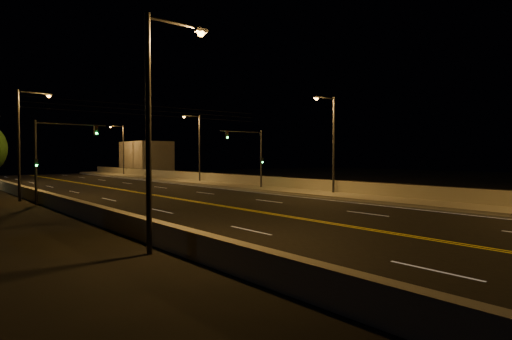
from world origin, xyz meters
TOP-DOWN VIEW (x-y plane):
  - road at (0.00, 20.00)m, footprint 18.00×120.00m
  - sidewalk at (10.80, 20.00)m, footprint 3.60×120.00m
  - curb at (8.93, 20.00)m, footprint 0.14×120.00m
  - parapet_wall at (12.45, 20.00)m, footprint 0.30×120.00m
  - jersey_barrier at (-9.31, 20.00)m, footprint 0.45×120.00m
  - distant_building_right at (16.50, 66.79)m, footprint 6.00×10.00m
  - parapet_rail at (12.45, 20.00)m, footprint 0.06×120.00m
  - lane_markings at (0.00, 19.93)m, footprint 17.32×116.00m
  - streetlight_1 at (11.51, 19.34)m, footprint 2.55×0.28m
  - streetlight_2 at (11.51, 41.17)m, footprint 2.55×0.28m
  - streetlight_3 at (11.51, 65.50)m, footprint 2.55×0.28m
  - streetlight_4 at (-9.91, 9.16)m, footprint 2.55×0.28m
  - streetlight_5 at (-9.91, 31.71)m, footprint 2.55×0.28m
  - traffic_signal_right at (9.99, 28.15)m, footprint 5.11×0.31m
  - traffic_signal_left at (-8.79, 28.15)m, footprint 5.11×0.31m
  - overhead_wires at (0.00, 29.50)m, footprint 22.00×0.03m

SIDE VIEW (x-z plane):
  - road at x=0.00m, z-range 0.00..0.02m
  - lane_markings at x=0.00m, z-range 0.02..0.02m
  - curb at x=8.93m, z-range 0.00..0.15m
  - sidewalk at x=10.80m, z-range 0.00..0.30m
  - jersey_barrier at x=-9.31m, z-range 0.00..0.95m
  - parapet_wall at x=12.45m, z-range 0.30..1.30m
  - parapet_rail at x=12.45m, z-range 1.30..1.36m
  - distant_building_right at x=16.50m, z-range 0.00..5.95m
  - traffic_signal_right at x=9.99m, z-range 0.80..6.82m
  - traffic_signal_left at x=-8.79m, z-range 0.80..6.82m
  - streetlight_1 at x=11.51m, z-range 0.70..9.25m
  - streetlight_2 at x=11.51m, z-range 0.70..9.25m
  - streetlight_3 at x=11.51m, z-range 0.70..9.25m
  - streetlight_4 at x=-9.91m, z-range 0.70..9.25m
  - streetlight_5 at x=-9.91m, z-range 0.70..9.25m
  - overhead_wires at x=0.00m, z-range 6.98..7.81m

